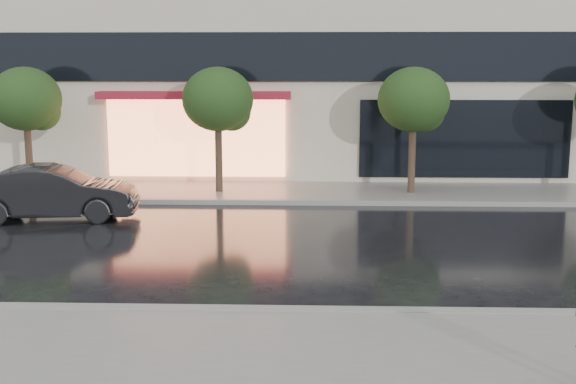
{
  "coord_description": "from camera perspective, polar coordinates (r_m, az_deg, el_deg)",
  "views": [
    {
      "loc": [
        -0.1,
        -12.25,
        4.06
      ],
      "look_at": [
        -0.6,
        2.72,
        1.4
      ],
      "focal_mm": 45.0,
      "sensor_mm": 36.0,
      "label": 1
    }
  ],
  "objects": [
    {
      "name": "tree_mid_west",
      "position": [
        22.49,
        -5.4,
        7.12
      ],
      "size": [
        2.2,
        2.2,
        3.99
      ],
      "color": "#33261C",
      "rests_on": "ground"
    },
    {
      "name": "ground",
      "position": [
        12.9,
        2.27,
        -8.27
      ],
      "size": [
        120.0,
        120.0,
        0.0
      ],
      "primitive_type": "plane",
      "color": "black",
      "rests_on": "ground"
    },
    {
      "name": "curb_near",
      "position": [
        11.93,
        2.3,
        -9.46
      ],
      "size": [
        60.0,
        0.25,
        0.14
      ],
      "primitive_type": "cube",
      "color": "gray",
      "rests_on": "ground"
    },
    {
      "name": "tree_mid_east",
      "position": [
        22.53,
        10.03,
        7.02
      ],
      "size": [
        2.2,
        2.2,
        3.99
      ],
      "color": "#33261C",
      "rests_on": "ground"
    },
    {
      "name": "tree_far_west",
      "position": [
        24.0,
        -19.87,
        6.75
      ],
      "size": [
        2.2,
        2.2,
        3.99
      ],
      "color": "#33261C",
      "rests_on": "ground"
    },
    {
      "name": "sidewalk_near",
      "position": [
        9.85,
        2.39,
        -13.9
      ],
      "size": [
        60.0,
        4.5,
        0.12
      ],
      "primitive_type": "cube",
      "color": "slate",
      "rests_on": "ground"
    },
    {
      "name": "parked_car",
      "position": [
        19.99,
        -18.06,
        -0.06
      ],
      "size": [
        4.5,
        2.04,
        1.43
      ],
      "primitive_type": "imported",
      "rotation": [
        0.0,
        0.0,
        1.7
      ],
      "color": "black",
      "rests_on": "ground"
    },
    {
      "name": "sidewalk_far",
      "position": [
        22.85,
        2.12,
        -0.02
      ],
      "size": [
        60.0,
        3.5,
        0.12
      ],
      "primitive_type": "cube",
      "color": "slate",
      "rests_on": "ground"
    },
    {
      "name": "curb_far",
      "position": [
        21.13,
        2.13,
        -0.83
      ],
      "size": [
        60.0,
        0.25,
        0.14
      ],
      "primitive_type": "cube",
      "color": "gray",
      "rests_on": "ground"
    }
  ]
}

